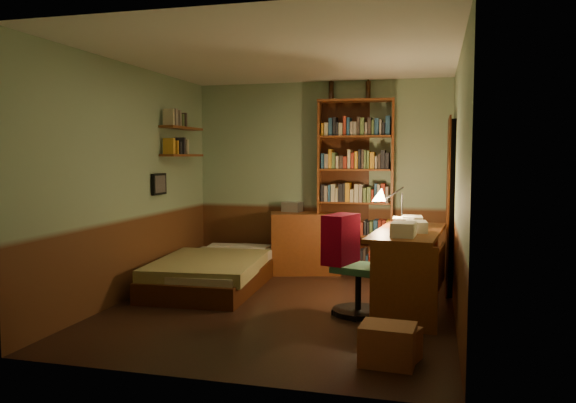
% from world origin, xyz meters
% --- Properties ---
extents(floor, '(3.50, 4.00, 0.02)m').
position_xyz_m(floor, '(0.00, 0.00, -0.01)').
color(floor, black).
rests_on(floor, ground).
extents(ceiling, '(3.50, 4.00, 0.02)m').
position_xyz_m(ceiling, '(0.00, 0.00, 2.61)').
color(ceiling, silver).
rests_on(ceiling, wall_back).
extents(wall_back, '(3.50, 0.02, 2.60)m').
position_xyz_m(wall_back, '(0.00, 2.01, 1.30)').
color(wall_back, gray).
rests_on(wall_back, ground).
extents(wall_left, '(0.02, 4.00, 2.60)m').
position_xyz_m(wall_left, '(-1.76, 0.00, 1.30)').
color(wall_left, gray).
rests_on(wall_left, ground).
extents(wall_right, '(0.02, 4.00, 2.60)m').
position_xyz_m(wall_right, '(1.76, 0.00, 1.30)').
color(wall_right, gray).
rests_on(wall_right, ground).
extents(wall_front, '(3.50, 0.02, 2.60)m').
position_xyz_m(wall_front, '(0.00, -2.01, 1.30)').
color(wall_front, gray).
rests_on(wall_front, ground).
extents(doorway, '(0.06, 0.90, 2.00)m').
position_xyz_m(doorway, '(1.72, 1.30, 1.00)').
color(doorway, black).
rests_on(doorway, ground).
extents(door_trim, '(0.02, 0.98, 2.08)m').
position_xyz_m(door_trim, '(1.69, 1.30, 1.00)').
color(door_trim, '#381809').
rests_on(door_trim, ground).
extents(bed, '(1.22, 2.16, 0.63)m').
position_xyz_m(bed, '(-1.06, 0.75, 0.31)').
color(bed, olive).
rests_on(bed, ground).
extents(dresser, '(1.02, 0.71, 0.82)m').
position_xyz_m(dresser, '(-0.16, 1.76, 0.41)').
color(dresser, brown).
rests_on(dresser, ground).
extents(mini_stereo, '(0.28, 0.23, 0.13)m').
position_xyz_m(mini_stereo, '(-0.37, 1.89, 0.89)').
color(mini_stereo, '#B2B2B7').
rests_on(mini_stereo, dresser).
extents(bookshelf, '(1.02, 0.40, 2.33)m').
position_xyz_m(bookshelf, '(0.50, 1.85, 1.17)').
color(bookshelf, brown).
rests_on(bookshelf, ground).
extents(bottle_left, '(0.09, 0.09, 0.26)m').
position_xyz_m(bottle_left, '(0.15, 1.96, 2.46)').
color(bottle_left, black).
rests_on(bottle_left, bookshelf).
extents(bottle_right, '(0.07, 0.07, 0.25)m').
position_xyz_m(bottle_right, '(0.65, 1.96, 2.46)').
color(bottle_right, black).
rests_on(bottle_right, bookshelf).
extents(desk, '(0.78, 1.60, 0.83)m').
position_xyz_m(desk, '(1.28, 0.25, 0.41)').
color(desk, brown).
rests_on(desk, ground).
extents(paper_stack, '(0.23, 0.29, 0.11)m').
position_xyz_m(paper_stack, '(1.37, 0.15, 0.88)').
color(paper_stack, silver).
rests_on(paper_stack, desk).
extents(desk_lamp, '(0.25, 0.25, 0.64)m').
position_xyz_m(desk_lamp, '(1.18, 0.74, 1.15)').
color(desk_lamp, black).
rests_on(desk_lamp, desk).
extents(office_chair, '(0.67, 0.63, 1.09)m').
position_xyz_m(office_chair, '(0.81, -0.06, 0.55)').
color(office_chair, '#316243').
rests_on(office_chair, ground).
extents(red_jacket, '(0.33, 0.47, 0.50)m').
position_xyz_m(red_jacket, '(0.54, -0.19, 1.34)').
color(red_jacket, '#AB0527').
rests_on(red_jacket, office_chair).
extents(wall_shelf_lower, '(0.20, 0.90, 0.03)m').
position_xyz_m(wall_shelf_lower, '(-1.64, 1.10, 1.60)').
color(wall_shelf_lower, brown).
rests_on(wall_shelf_lower, wall_left).
extents(wall_shelf_upper, '(0.20, 0.90, 0.03)m').
position_xyz_m(wall_shelf_upper, '(-1.64, 1.10, 1.95)').
color(wall_shelf_upper, brown).
rests_on(wall_shelf_upper, wall_left).
extents(framed_picture, '(0.04, 0.32, 0.26)m').
position_xyz_m(framed_picture, '(-1.72, 0.60, 1.25)').
color(framed_picture, black).
rests_on(framed_picture, wall_left).
extents(cardboard_box_a, '(0.43, 0.36, 0.31)m').
position_xyz_m(cardboard_box_a, '(1.21, -1.35, 0.15)').
color(cardboard_box_a, '#A86F4A').
rests_on(cardboard_box_a, ground).
extents(cardboard_box_b, '(0.43, 0.39, 0.25)m').
position_xyz_m(cardboard_box_b, '(1.26, -1.25, 0.13)').
color(cardboard_box_b, '#A86F4A').
rests_on(cardboard_box_b, ground).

